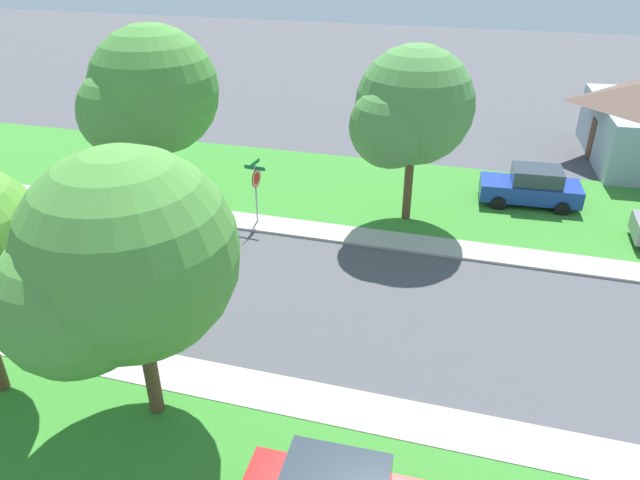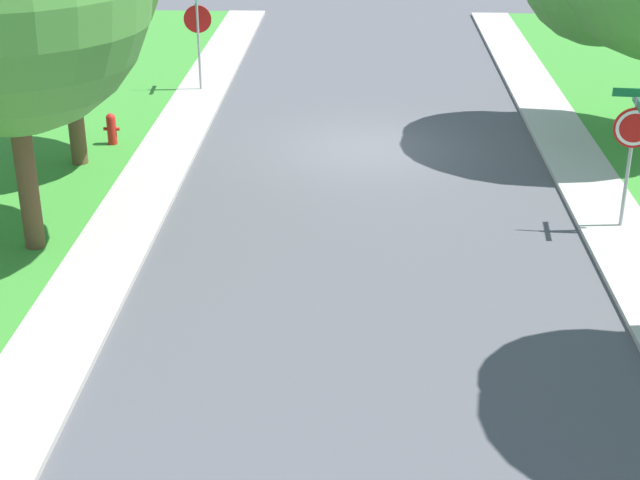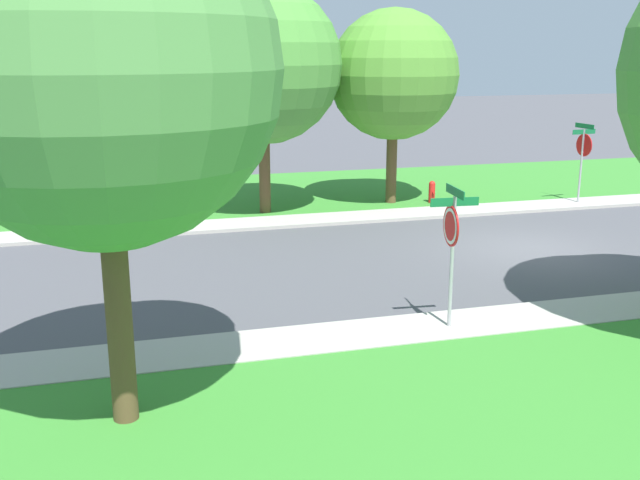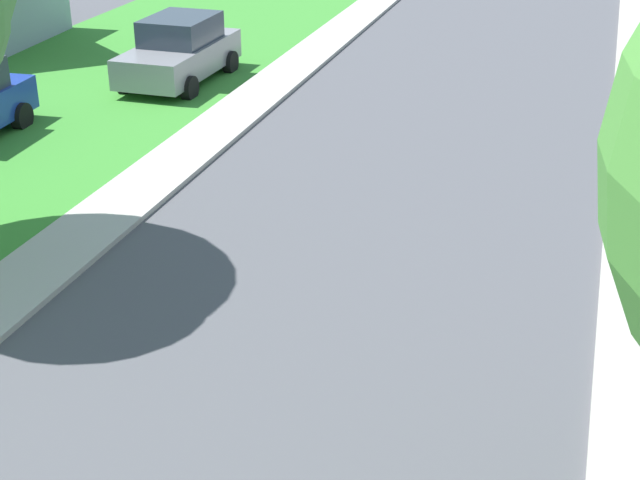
% 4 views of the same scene
% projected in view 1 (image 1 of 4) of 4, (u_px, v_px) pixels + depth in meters
% --- Properties ---
extents(ground_plane, '(120.00, 120.00, 0.00)m').
position_uv_depth(ground_plane, '(96.00, 264.00, 21.77)').
color(ground_plane, '#4C4C51').
extents(sidewalk_east, '(1.40, 56.00, 0.10)m').
position_uv_depth(sidewalk_east, '(395.00, 418.00, 14.93)').
color(sidewalk_east, '#ADA89E').
rests_on(sidewalk_east, ground).
extents(sidewalk_west, '(1.40, 56.00, 0.10)m').
position_uv_depth(sidewalk_west, '(434.00, 246.00, 22.88)').
color(sidewalk_west, '#ADA89E').
rests_on(sidewalk_west, ground).
extents(lawn_west, '(8.00, 56.00, 0.08)m').
position_uv_depth(lawn_west, '(444.00, 198.00, 26.85)').
color(lawn_west, '#38842D').
rests_on(lawn_west, ground).
extents(stop_sign_far_corner, '(0.92, 0.92, 2.77)m').
position_uv_depth(stop_sign_far_corner, '(256.00, 182.00, 23.82)').
color(stop_sign_far_corner, '#9E9EA3').
rests_on(stop_sign_far_corner, ground).
extents(car_blue_across_road, '(2.23, 4.40, 1.76)m').
position_uv_depth(car_blue_across_road, '(531.00, 187.00, 25.93)').
color(car_blue_across_road, '#1E389E').
rests_on(car_blue_across_road, ground).
extents(tree_across_left, '(5.28, 4.91, 7.19)m').
position_uv_depth(tree_across_left, '(116.00, 266.00, 12.83)').
color(tree_across_left, brown).
rests_on(tree_across_left, ground).
extents(tree_sidewalk_mid, '(5.00, 4.65, 7.28)m').
position_uv_depth(tree_sidewalk_mid, '(409.00, 111.00, 22.57)').
color(tree_sidewalk_mid, brown).
rests_on(tree_sidewalk_mid, ground).
extents(tree_sidewalk_far, '(5.98, 5.56, 7.61)m').
position_uv_depth(tree_sidewalk_far, '(147.00, 96.00, 25.07)').
color(tree_sidewalk_far, brown).
rests_on(tree_sidewalk_far, ground).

